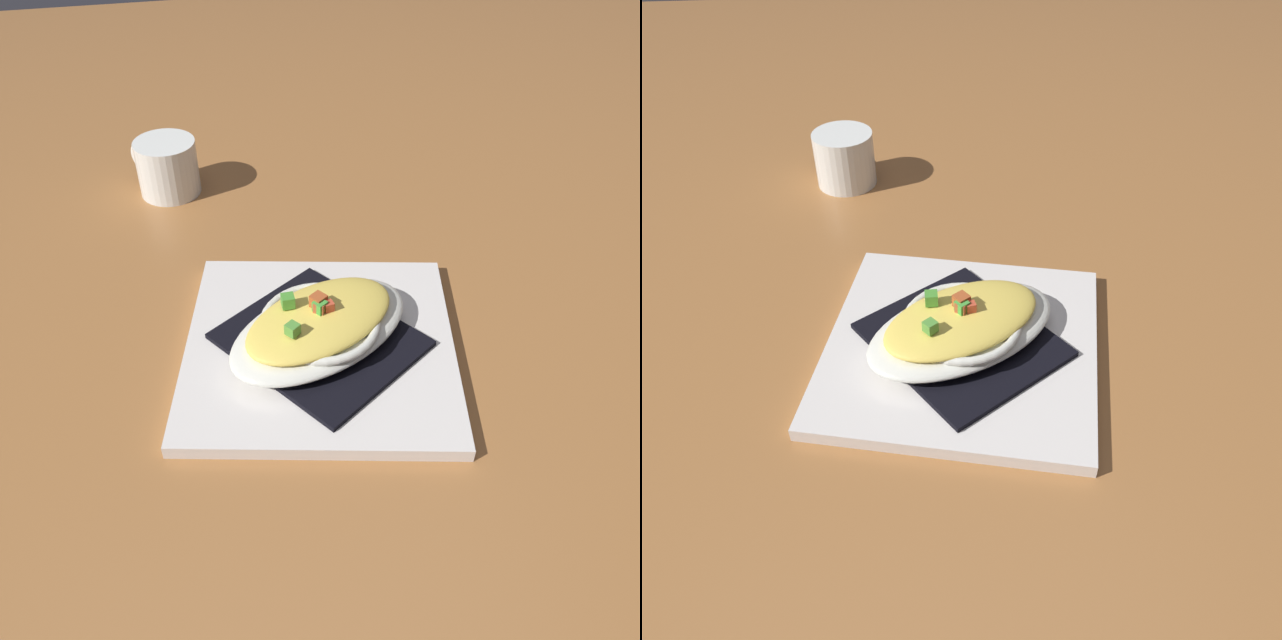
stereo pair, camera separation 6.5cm
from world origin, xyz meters
The scene contains 5 objects.
ground_plane centered at (0.00, 0.00, 0.00)m, with size 2.60×2.60×0.00m, color #A06736.
square_plate centered at (0.00, 0.00, 0.01)m, with size 0.28×0.28×0.01m, color white.
folded_napkin centered at (0.00, 0.00, 0.02)m, with size 0.16×0.18×0.01m, color black.
gratin_dish centered at (0.00, 0.00, 0.04)m, with size 0.24×0.20×0.05m.
coffee_mug centered at (0.14, -0.37, 0.03)m, with size 0.09×0.10×0.08m.
Camera 1 is at (0.11, 0.47, 0.48)m, focal length 36.41 mm.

